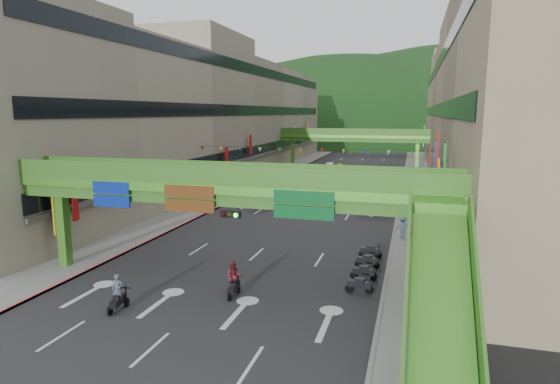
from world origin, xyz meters
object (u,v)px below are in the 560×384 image
(overpass_near, at_px, (233,199))
(pedestrian_red, at_px, (413,231))
(scooter_rider_mid, at_px, (234,279))
(car_silver, at_px, (330,166))
(car_yellow, at_px, (340,167))
(scooter_rider_near, at_px, (118,294))

(overpass_near, height_order, pedestrian_red, overpass_near)
(scooter_rider_mid, height_order, car_silver, scooter_rider_mid)
(scooter_rider_mid, bearing_deg, car_yellow, 92.87)
(scooter_rider_near, bearing_deg, car_yellow, 87.94)
(overpass_near, relative_size, scooter_rider_near, 14.41)
(overpass_near, bearing_deg, pedestrian_red, 53.54)
(car_silver, distance_m, pedestrian_red, 46.72)
(overpass_near, height_order, car_silver, overpass_near)
(overpass_near, distance_m, car_yellow, 55.04)
(scooter_rider_near, relative_size, scooter_rider_mid, 0.97)
(overpass_near, bearing_deg, car_silver, 94.61)
(car_silver, bearing_deg, overpass_near, -86.71)
(overpass_near, bearing_deg, scooter_rider_mid, -70.86)
(car_yellow, height_order, pedestrian_red, pedestrian_red)
(car_silver, bearing_deg, pedestrian_red, -73.45)
(overpass_near, bearing_deg, car_yellow, 92.55)
(car_silver, bearing_deg, car_yellow, -52.79)
(overpass_near, relative_size, car_yellow, 6.33)
(car_silver, height_order, car_yellow, car_yellow)
(scooter_rider_near, bearing_deg, overpass_near, 43.77)
(scooter_rider_near, bearing_deg, pedestrian_red, 50.81)
(car_yellow, bearing_deg, pedestrian_red, -80.35)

